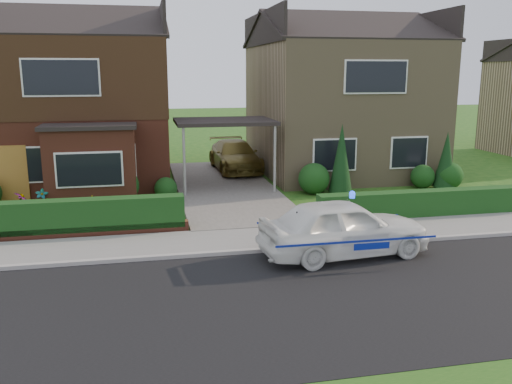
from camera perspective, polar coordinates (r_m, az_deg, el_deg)
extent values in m
plane|color=#194A13|center=(11.46, 5.16, -11.17)|extent=(120.00, 120.00, 0.00)
cube|color=black|center=(11.46, 5.16, -11.17)|extent=(60.00, 6.00, 0.02)
cube|color=#9E9993|center=(14.18, 1.57, -6.12)|extent=(60.00, 0.16, 0.12)
cube|color=slate|center=(15.16, 0.65, -4.91)|extent=(60.00, 2.00, 0.10)
cube|color=#666059|center=(21.73, -3.28, 0.48)|extent=(3.80, 12.00, 0.12)
cube|color=brown|center=(24.22, -18.30, 7.91)|extent=(7.20, 8.00, 5.80)
cube|color=white|center=(20.69, -23.55, 2.61)|extent=(1.80, 0.08, 1.30)
cube|color=white|center=(20.28, -14.76, 3.07)|extent=(1.60, 0.08, 1.30)
cube|color=white|center=(20.17, -19.83, 11.27)|extent=(2.60, 0.08, 1.30)
cube|color=black|center=(24.17, -18.54, 11.34)|extent=(7.26, 8.06, 2.90)
cube|color=brown|center=(19.67, -16.94, 2.50)|extent=(3.00, 1.40, 2.70)
cube|color=black|center=(19.49, -17.20, 6.62)|extent=(3.20, 1.60, 0.14)
cube|color=#907B58|center=(25.68, 8.65, 8.63)|extent=(7.20, 8.00, 5.80)
cube|color=white|center=(21.54, 8.27, 3.89)|extent=(1.80, 0.08, 1.30)
cube|color=white|center=(22.82, 15.79, 4.03)|extent=(1.60, 0.08, 1.30)
cube|color=white|center=(21.90, 12.51, 11.75)|extent=(2.60, 0.08, 1.30)
cube|color=black|center=(21.33, -3.37, 7.43)|extent=(3.80, 3.00, 0.14)
cylinder|color=gray|center=(19.94, -7.56, 3.07)|extent=(0.10, 0.10, 2.70)
cylinder|color=gray|center=(20.46, 1.99, 3.42)|extent=(0.10, 0.10, 2.70)
cube|color=brown|center=(16.16, -20.90, -4.17)|extent=(7.70, 0.25, 0.36)
cube|color=#113614|center=(16.36, -20.77, -4.62)|extent=(7.50, 0.55, 0.90)
cube|color=#113614|center=(18.36, 17.75, -2.56)|extent=(7.50, 0.55, 0.80)
sphere|color=#113614|center=(19.73, -14.11, 0.66)|extent=(1.32, 1.32, 1.32)
sphere|color=#113614|center=(20.07, -9.48, 0.37)|extent=(0.84, 0.84, 0.84)
sphere|color=#113614|center=(20.81, 6.12, 1.41)|extent=(1.20, 1.20, 1.20)
sphere|color=#113614|center=(22.75, 17.14, 1.56)|extent=(0.96, 0.96, 0.96)
sphere|color=#113614|center=(22.98, 19.69, 1.65)|extent=(1.08, 1.08, 1.08)
cone|color=black|center=(20.83, 8.95, 3.29)|extent=(0.90, 0.90, 2.60)
cone|color=black|center=(22.79, 19.36, 3.01)|extent=(0.90, 0.90, 2.20)
imported|color=white|center=(13.89, 9.23, -3.77)|extent=(2.19, 4.49, 1.47)
sphere|color=#193FF2|center=(13.76, 10.19, -0.44)|extent=(0.17, 0.17, 0.17)
cube|color=navy|center=(13.13, 10.58, -5.05)|extent=(3.98, 0.02, 0.05)
cube|color=navy|center=(14.69, 8.01, -3.06)|extent=(3.98, 0.01, 0.05)
ellipsoid|color=black|center=(13.34, 4.55, -3.04)|extent=(0.22, 0.17, 0.21)
sphere|color=white|center=(13.29, 4.69, -3.15)|extent=(0.11, 0.11, 0.11)
sphere|color=black|center=(13.29, 4.67, -2.48)|extent=(0.13, 0.13, 0.13)
cone|color=black|center=(13.27, 4.48, -2.21)|extent=(0.04, 0.04, 0.05)
cone|color=black|center=(13.29, 4.85, -2.18)|extent=(0.04, 0.04, 0.05)
imported|color=brown|center=(25.13, -2.23, 3.85)|extent=(2.09, 4.74, 1.35)
imported|color=gray|center=(19.34, -21.55, -0.90)|extent=(0.42, 0.29, 0.79)
imported|color=gray|center=(18.04, -17.22, -1.54)|extent=(0.54, 0.53, 0.76)
imported|color=gray|center=(18.68, -23.44, -1.40)|extent=(0.57, 0.57, 0.86)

